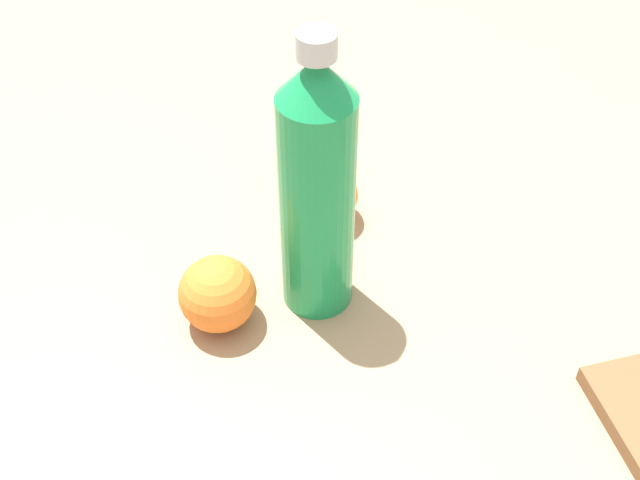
# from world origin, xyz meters

# --- Properties ---
(ground_plane) EXTENTS (2.40, 2.40, 0.00)m
(ground_plane) POSITION_xyz_m (0.00, 0.00, 0.00)
(ground_plane) COLOR #9E7F60
(water_bottle) EXTENTS (0.07, 0.07, 0.32)m
(water_bottle) POSITION_xyz_m (0.02, -0.00, 0.15)
(water_bottle) COLOR #198C4C
(water_bottle) RESTS_ON ground_plane
(orange_0) EXTENTS (0.08, 0.08, 0.08)m
(orange_0) POSITION_xyz_m (0.02, 0.11, 0.04)
(orange_0) COLOR orange
(orange_0) RESTS_ON ground_plane
(orange_1) EXTENTS (0.06, 0.06, 0.06)m
(orange_1) POSITION_xyz_m (0.22, -0.06, 0.03)
(orange_1) COLOR orange
(orange_1) RESTS_ON ground_plane
(orange_2) EXTENTS (0.07, 0.07, 0.07)m
(orange_2) POSITION_xyz_m (0.13, -0.05, 0.04)
(orange_2) COLOR orange
(orange_2) RESTS_ON ground_plane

